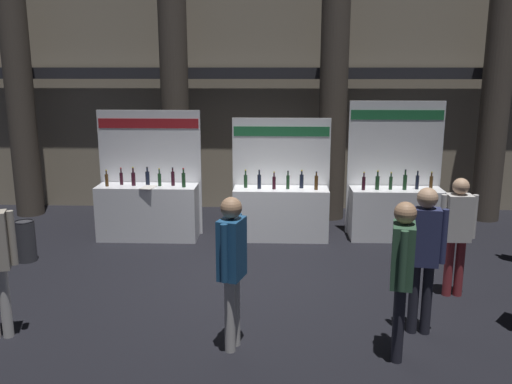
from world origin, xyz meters
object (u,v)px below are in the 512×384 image
(exhibitor_booth_1, at_px, (281,208))
(visitor_7, at_px, (402,266))
(exhibitor_booth_2, at_px, (395,206))
(trash_bin, at_px, (26,241))
(visitor_1, at_px, (232,260))
(exhibitor_booth_0, at_px, (149,206))
(visitor_5, at_px, (457,227))
(visitor_3, at_px, (424,249))

(exhibitor_booth_1, xyz_separation_m, visitor_7, (1.28, -4.30, 0.50))
(exhibitor_booth_2, relative_size, visitor_7, 1.42)
(exhibitor_booth_1, height_order, trash_bin, exhibitor_booth_1)
(exhibitor_booth_2, distance_m, visitor_1, 5.07)
(trash_bin, distance_m, visitor_1, 4.63)
(exhibitor_booth_0, bearing_deg, exhibitor_booth_1, 2.08)
(trash_bin, xyz_separation_m, visitor_7, (5.52, -2.87, 0.73))
(trash_bin, bearing_deg, exhibitor_booth_2, 13.45)
(visitor_5, relative_size, visitor_7, 0.95)
(visitor_5, xyz_separation_m, visitor_7, (-1.14, -1.74, 0.07))
(exhibitor_booth_2, relative_size, visitor_1, 1.42)
(trash_bin, height_order, visitor_5, visitor_5)
(visitor_3, bearing_deg, exhibitor_booth_1, 122.63)
(exhibitor_booth_0, height_order, visitor_3, exhibitor_booth_0)
(exhibitor_booth_2, bearing_deg, visitor_7, -101.10)
(exhibitor_booth_0, distance_m, visitor_3, 5.52)
(trash_bin, bearing_deg, visitor_5, -9.60)
(visitor_1, xyz_separation_m, visitor_3, (2.23, 0.46, 0.01))
(trash_bin, distance_m, visitor_3, 6.37)
(visitor_3, bearing_deg, visitor_1, -160.00)
(exhibitor_booth_0, height_order, trash_bin, exhibitor_booth_0)
(exhibitor_booth_1, relative_size, visitor_3, 1.23)
(trash_bin, height_order, visitor_3, visitor_3)
(visitor_1, height_order, visitor_7, same)
(exhibitor_booth_0, height_order, visitor_5, exhibitor_booth_0)
(visitor_1, height_order, visitor_3, visitor_3)
(trash_bin, bearing_deg, visitor_3, -21.03)
(exhibitor_booth_1, bearing_deg, visitor_1, -97.71)
(exhibitor_booth_1, distance_m, visitor_5, 3.55)
(exhibitor_booth_2, distance_m, visitor_3, 3.86)
(exhibitor_booth_0, xyz_separation_m, visitor_1, (1.92, -4.07, 0.46))
(visitor_3, bearing_deg, visitor_7, -114.61)
(exhibitor_booth_0, distance_m, visitor_5, 5.51)
(exhibitor_booth_2, height_order, visitor_3, exhibitor_booth_2)
(trash_bin, relative_size, visitor_1, 0.39)
(exhibitor_booth_0, bearing_deg, visitor_3, -41.03)
(exhibitor_booth_1, bearing_deg, trash_bin, -161.33)
(exhibitor_booth_1, height_order, visitor_1, exhibitor_booth_1)
(visitor_3, height_order, visitor_7, visitor_3)
(visitor_1, distance_m, visitor_5, 3.40)
(visitor_7, bearing_deg, trash_bin, 74.32)
(visitor_1, relative_size, visitor_5, 1.05)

